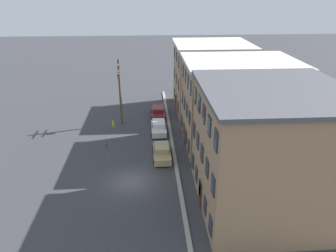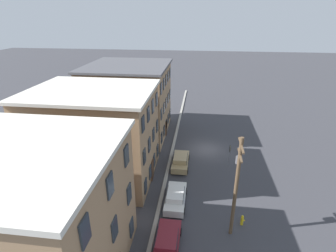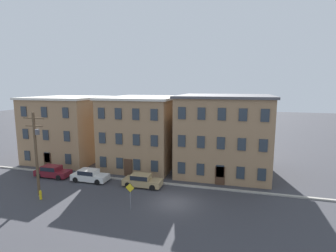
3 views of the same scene
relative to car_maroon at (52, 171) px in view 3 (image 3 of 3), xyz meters
The scene contains 11 objects.
ground_plane 16.89m from the car_maroon, 10.79° to the right, with size 200.00×200.00×0.00m, color #38383D.
kerb_strip 16.64m from the car_maroon, ahead, with size 56.00×0.36×0.16m, color #9E998E.
apartment_corner 9.42m from the car_maroon, 110.92° to the left, with size 10.54×10.66×9.73m.
apartment_midblock 13.23m from the car_maroon, 43.55° to the left, with size 9.86×12.13×9.83m.
apartment_far 22.52m from the car_maroon, 21.61° to the left, with size 11.85×11.11×10.19m.
car_maroon is the anchor object (origin of this frame).
car_white 5.34m from the car_maroon, ahead, with size 4.40×1.92×1.43m.
car_tan 12.02m from the car_maroon, ahead, with size 4.40×1.92×1.43m.
caution_sign 14.23m from the car_maroon, 23.45° to the right, with size 0.93×0.08×2.60m.
utility_pole 6.86m from the car_maroon, 64.82° to the right, with size 2.40×0.44×8.72m.
fire_hydrant 6.86m from the car_maroon, 60.56° to the right, with size 0.24×0.34×0.96m.
Camera 3 is at (5.79, -23.58, 11.35)m, focal length 28.00 mm.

